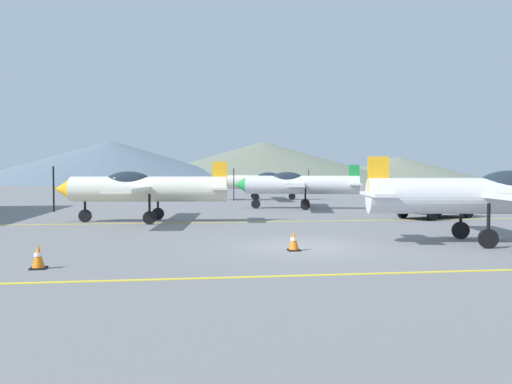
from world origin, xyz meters
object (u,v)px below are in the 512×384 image
at_px(airplane_back, 261,181).
at_px(car_sedan, 435,201).
at_px(airplane_mid, 142,188).
at_px(traffic_cone_front, 294,241).
at_px(airplane_near, 491,195).
at_px(airplane_far, 297,184).
at_px(traffic_cone_side, 38,257).

bearing_deg(airplane_back, car_sedan, -72.56).
relative_size(airplane_mid, traffic_cone_front, 15.93).
height_order(airplane_near, airplane_far, same).
height_order(airplane_mid, airplane_far, same).
distance_m(airplane_near, airplane_back, 28.84).
bearing_deg(airplane_mid, traffic_cone_front, -62.68).
bearing_deg(car_sedan, traffic_cone_side, -142.92).
distance_m(airplane_mid, traffic_cone_side, 12.06).
bearing_deg(traffic_cone_side, airplane_back, 72.36).
bearing_deg(airplane_mid, airplane_back, 66.53).
distance_m(airplane_mid, airplane_back, 21.28).
relative_size(airplane_near, traffic_cone_front, 15.91).
bearing_deg(airplane_mid, airplane_far, 41.48).
bearing_deg(traffic_cone_front, airplane_back, 83.41).
bearing_deg(traffic_cone_front, airplane_near, 6.17).
bearing_deg(traffic_cone_side, airplane_near, 11.82).
xyz_separation_m(airplane_back, car_sedan, (6.06, -19.29, -0.74)).
distance_m(airplane_back, car_sedan, 20.23).
height_order(airplane_far, airplane_back, same).
bearing_deg(airplane_back, airplane_mid, -113.47).
height_order(airplane_back, traffic_cone_side, airplane_back).
bearing_deg(airplane_near, airplane_back, 96.42).
bearing_deg(airplane_near, airplane_far, 98.64).
height_order(car_sedan, traffic_cone_side, car_sedan).
bearing_deg(airplane_back, airplane_far, -86.93).
bearing_deg(traffic_cone_side, traffic_cone_front, 17.25).
bearing_deg(traffic_cone_front, traffic_cone_side, -162.75).
xyz_separation_m(airplane_mid, traffic_cone_front, (5.09, -9.85, -1.29)).
distance_m(airplane_near, traffic_cone_side, 13.56).
height_order(traffic_cone_front, traffic_cone_side, same).
xyz_separation_m(traffic_cone_front, traffic_cone_side, (-6.60, -2.05, 0.00)).
relative_size(airplane_near, airplane_far, 1.00).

